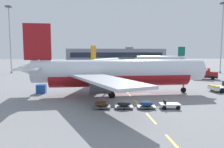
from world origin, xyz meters
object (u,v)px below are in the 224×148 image
at_px(airliner_foreground, 117,72).
at_px(airliner_far_center, 106,63).
at_px(apron_light_mast_far, 222,30).
at_px(apron_light_mast_near, 10,32).
at_px(baggage_train, 135,105).
at_px(airliner_mid_left, 160,59).
at_px(uld_cargo_container, 41,89).
at_px(catering_truck, 203,73).

xyz_separation_m(airliner_foreground, airliner_far_center, (1.41, 51.04, -0.71)).
height_order(airliner_foreground, apron_light_mast_far, apron_light_mast_far).
bearing_deg(airliner_foreground, apron_light_mast_near, 128.19).
bearing_deg(baggage_train, airliner_mid_left, 69.60).
bearing_deg(airliner_foreground, apron_light_mast_far, 40.17).
xyz_separation_m(airliner_mid_left, apron_light_mast_near, (-70.20, -42.59, 11.42)).
bearing_deg(baggage_train, uld_cargo_container, 140.82).
distance_m(airliner_mid_left, airliner_far_center, 49.12).
distance_m(airliner_foreground, apron_light_mast_near, 55.53).
height_order(airliner_mid_left, airliner_far_center, airliner_mid_left).
height_order(uld_cargo_container, apron_light_mast_far, apron_light_mast_far).
xyz_separation_m(airliner_foreground, catering_truck, (27.13, 19.83, -2.30)).
relative_size(airliner_foreground, baggage_train, 2.98).
xyz_separation_m(airliner_far_center, uld_cargo_container, (-15.19, -48.47, -2.44)).
height_order(airliner_far_center, baggage_train, airliner_far_center).
bearing_deg(airliner_mid_left, airliner_far_center, -135.67).
bearing_deg(uld_cargo_container, airliner_foreground, -10.60).
height_order(airliner_foreground, baggage_train, airliner_foreground).
xyz_separation_m(airliner_far_center, apron_light_mast_near, (-35.07, -8.27, 11.72)).
bearing_deg(catering_truck, airliner_foreground, -143.84).
bearing_deg(catering_truck, apron_light_mast_near, 159.32).
bearing_deg(catering_truck, uld_cargo_container, -157.13).
distance_m(baggage_train, uld_cargo_container, 19.34).
relative_size(airliner_foreground, apron_light_mast_far, 1.37).
distance_m(catering_truck, apron_light_mast_near, 66.33).
xyz_separation_m(baggage_train, uld_cargo_container, (-14.99, 12.22, 0.27)).
distance_m(airliner_foreground, airliner_mid_left, 92.86).
height_order(airliner_mid_left, catering_truck, airliner_mid_left).
bearing_deg(uld_cargo_container, baggage_train, -39.18).
relative_size(uld_cargo_container, apron_light_mast_near, 0.07).
bearing_deg(catering_truck, airliner_mid_left, 81.83).
relative_size(apron_light_mast_near, apron_light_mast_far, 0.95).
relative_size(airliner_foreground, catering_truck, 4.85).
bearing_deg(airliner_mid_left, uld_cargo_container, -121.29).
bearing_deg(apron_light_mast_far, catering_truck, -133.81).
bearing_deg(airliner_foreground, uld_cargo_container, 169.40).
bearing_deg(airliner_far_center, apron_light_mast_near, -166.73).
bearing_deg(baggage_train, apron_light_mast_near, 123.64).
height_order(catering_truck, baggage_train, catering_truck).
xyz_separation_m(airliner_foreground, uld_cargo_container, (-13.78, 2.58, -3.15)).
bearing_deg(baggage_train, airliner_foreground, 97.21).
distance_m(catering_truck, baggage_train, 39.26).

